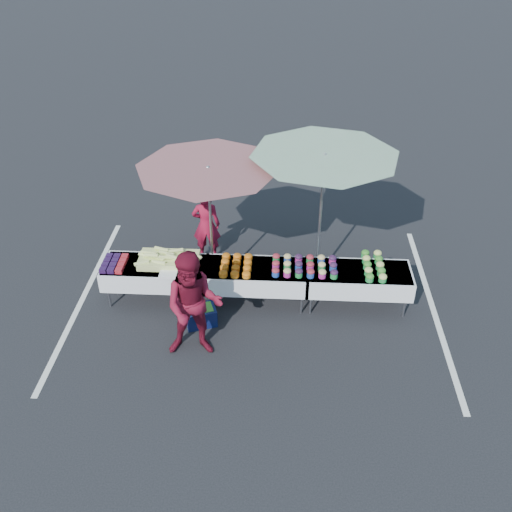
# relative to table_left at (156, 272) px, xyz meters

# --- Properties ---
(ground) EXTENTS (80.00, 80.00, 0.00)m
(ground) POSITION_rel_table_left_xyz_m (1.80, 0.00, -0.58)
(ground) COLOR black
(stripe_left) EXTENTS (0.10, 5.00, 0.00)m
(stripe_left) POSITION_rel_table_left_xyz_m (-1.40, 0.00, -0.58)
(stripe_left) COLOR silver
(stripe_left) RESTS_ON ground
(stripe_right) EXTENTS (0.10, 5.00, 0.00)m
(stripe_right) POSITION_rel_table_left_xyz_m (5.00, 0.00, -0.58)
(stripe_right) COLOR silver
(stripe_right) RESTS_ON ground
(table_left) EXTENTS (1.86, 0.81, 0.75)m
(table_left) POSITION_rel_table_left_xyz_m (0.00, 0.00, 0.00)
(table_left) COLOR white
(table_left) RESTS_ON ground
(table_center) EXTENTS (1.86, 0.81, 0.75)m
(table_center) POSITION_rel_table_left_xyz_m (1.80, 0.00, 0.00)
(table_center) COLOR white
(table_center) RESTS_ON ground
(table_right) EXTENTS (1.86, 0.81, 0.75)m
(table_right) POSITION_rel_table_left_xyz_m (3.60, 0.00, 0.00)
(table_right) COLOR white
(table_right) RESTS_ON ground
(berry_punnets) EXTENTS (0.40, 0.54, 0.08)m
(berry_punnets) POSITION_rel_table_left_xyz_m (-0.71, -0.06, 0.21)
(berry_punnets) COLOR black
(berry_punnets) RESTS_ON table_left
(corn_pile) EXTENTS (1.16, 0.57, 0.26)m
(corn_pile) POSITION_rel_table_left_xyz_m (0.24, 0.04, 0.26)
(corn_pile) COLOR #BFC364
(corn_pile) RESTS_ON table_left
(plastic_bags) EXTENTS (0.30, 0.25, 0.05)m
(plastic_bags) POSITION_rel_table_left_xyz_m (0.30, -0.30, 0.19)
(plastic_bags) COLOR white
(plastic_bags) RESTS_ON table_left
(carrot_bowls) EXTENTS (0.55, 0.69, 0.11)m
(carrot_bowls) POSITION_rel_table_left_xyz_m (1.45, -0.01, 0.22)
(carrot_bowls) COLOR #CB6D16
(carrot_bowls) RESTS_ON table_center
(potato_cups) EXTENTS (1.14, 0.58, 0.16)m
(potato_cups) POSITION_rel_table_left_xyz_m (2.65, 0.00, 0.25)
(potato_cups) COLOR #21449C
(potato_cups) RESTS_ON table_right
(bean_baskets) EXTENTS (0.36, 0.86, 0.15)m
(bean_baskets) POSITION_rel_table_left_xyz_m (3.86, 0.08, 0.24)
(bean_baskets) COLOR #208239
(bean_baskets) RESTS_ON table_right
(vendor) EXTENTS (0.56, 0.38, 1.51)m
(vendor) POSITION_rel_table_left_xyz_m (0.74, 1.40, 0.17)
(vendor) COLOR maroon
(vendor) RESTS_ON ground
(customer) EXTENTS (0.96, 0.77, 1.89)m
(customer) POSITION_rel_table_left_xyz_m (0.90, -1.35, 0.36)
(customer) COLOR maroon
(customer) RESTS_ON ground
(umbrella_left) EXTENTS (2.50, 2.50, 2.50)m
(umbrella_left) POSITION_rel_table_left_xyz_m (0.98, 0.40, 1.68)
(umbrella_left) COLOR black
(umbrella_left) RESTS_ON ground
(umbrella_right) EXTENTS (2.93, 2.93, 2.63)m
(umbrella_right) POSITION_rel_table_left_xyz_m (2.92, 0.75, 1.80)
(umbrella_right) COLOR black
(umbrella_right) RESTS_ON ground
(storage_bin) EXTENTS (0.61, 0.52, 0.34)m
(storage_bin) POSITION_rel_table_left_xyz_m (0.88, -0.66, -0.41)
(storage_bin) COLOR #0D1642
(storage_bin) RESTS_ON ground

